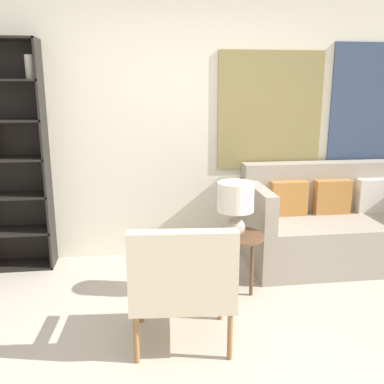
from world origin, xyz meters
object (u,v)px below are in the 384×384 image
(couch, at_px, (335,226))
(table_lamp, at_px, (235,202))
(side_table, at_px, (237,242))
(armchair, at_px, (182,280))

(couch, relative_size, table_lamp, 3.90)
(couch, height_order, side_table, couch)
(armchair, relative_size, table_lamp, 1.92)
(couch, bearing_deg, table_lamp, -153.16)
(side_table, distance_m, table_lamp, 0.36)
(side_table, bearing_deg, couch, 26.04)
(armchair, bearing_deg, couch, 37.79)
(armchair, bearing_deg, side_table, 54.09)
(armchair, xyz_separation_m, table_lamp, (0.51, 0.70, 0.31))
(table_lamp, bearing_deg, side_table, 50.17)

